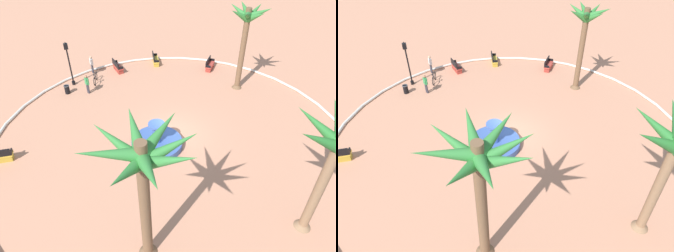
% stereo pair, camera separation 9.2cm
% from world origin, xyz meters
% --- Properties ---
extents(ground_plane, '(80.00, 80.00, 0.00)m').
position_xyz_m(ground_plane, '(0.00, 0.00, 0.00)').
color(ground_plane, tan).
extents(plaza_curb, '(23.79, 23.79, 0.20)m').
position_xyz_m(plaza_curb, '(0.00, 0.00, 0.10)').
color(plaza_curb, silver).
rests_on(plaza_curb, ground).
extents(fountain, '(3.26, 3.26, 1.83)m').
position_xyz_m(fountain, '(1.32, 0.83, 0.28)').
color(fountain, '#38569E').
rests_on(fountain, ground).
extents(palm_tree_near_fountain, '(4.09, 3.97, 6.46)m').
position_xyz_m(palm_tree_near_fountain, '(-3.88, 8.68, 4.89)').
color(palm_tree_near_fountain, '#8E6B4C').
rests_on(palm_tree_near_fountain, ground).
extents(palm_tree_by_curb, '(4.26, 4.30, 6.89)m').
position_xyz_m(palm_tree_by_curb, '(3.67, 7.73, 5.37)').
color(palm_tree_by_curb, brown).
rests_on(palm_tree_by_curb, ground).
extents(palm_tree_mid_plaza, '(3.33, 3.41, 6.81)m').
position_xyz_m(palm_tree_mid_plaza, '(-7.13, -4.32, 5.13)').
color(palm_tree_mid_plaza, brown).
rests_on(palm_tree_mid_plaza, ground).
extents(bench_east, '(0.78, 1.66, 1.00)m').
position_xyz_m(bench_east, '(1.90, -10.29, 0.35)').
color(bench_east, '#B73D33').
rests_on(bench_east, ground).
extents(bench_west, '(1.38, 1.57, 1.00)m').
position_xyz_m(bench_west, '(-6.29, -8.11, 0.35)').
color(bench_west, '#B73D33').
rests_on(bench_west, ground).
extents(bench_north, '(0.76, 1.66, 1.00)m').
position_xyz_m(bench_north, '(-1.79, -10.67, 0.35)').
color(bench_north, gold).
rests_on(bench_north, ground).
extents(lamppost, '(0.32, 0.32, 3.80)m').
position_xyz_m(lamppost, '(5.95, -8.98, 2.23)').
color(lamppost, black).
rests_on(lamppost, ground).
extents(trash_bin, '(0.46, 0.46, 0.73)m').
position_xyz_m(trash_bin, '(6.51, -7.63, 0.39)').
color(trash_bin, black).
rests_on(trash_bin, ground).
extents(bicycle_red_frame, '(0.58, 1.68, 0.94)m').
position_xyz_m(bicycle_red_frame, '(4.10, -8.77, 0.38)').
color(bicycle_red_frame, black).
rests_on(bicycle_red_frame, ground).
extents(person_cyclist_helmet, '(0.32, 0.49, 1.61)m').
position_xyz_m(person_cyclist_helmet, '(4.88, -7.19, 0.90)').
color(person_cyclist_helmet, '#33333D').
rests_on(person_cyclist_helmet, ground).
extents(person_cyclist_photo, '(0.28, 0.52, 1.64)m').
position_xyz_m(person_cyclist_photo, '(4.14, -10.60, 0.92)').
color(person_cyclist_photo, '#33333D').
rests_on(person_cyclist_photo, ground).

